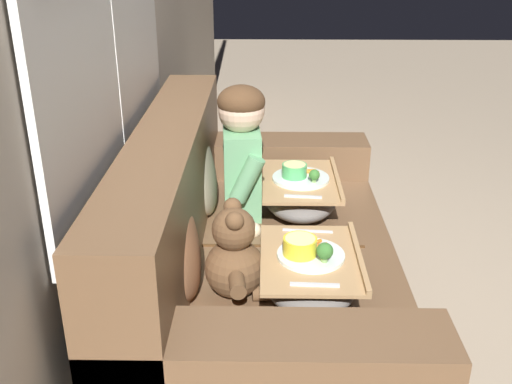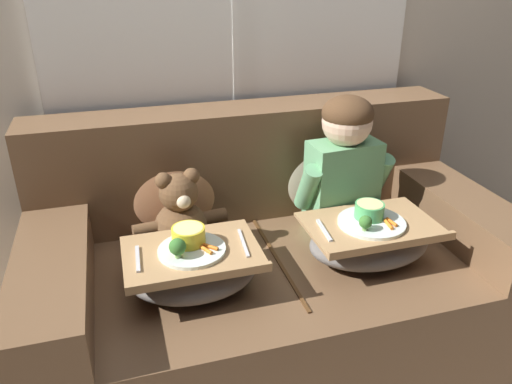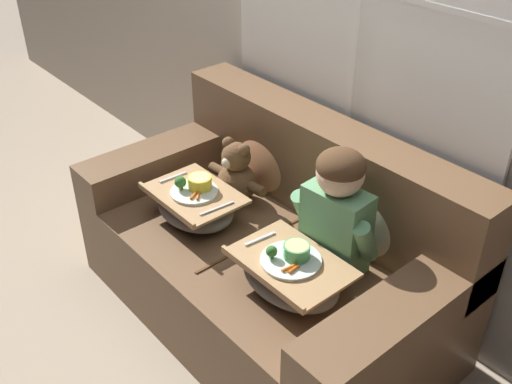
# 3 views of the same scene
# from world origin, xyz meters

# --- Properties ---
(ground_plane) EXTENTS (14.00, 14.00, 0.00)m
(ground_plane) POSITION_xyz_m (0.00, 0.00, 0.00)
(ground_plane) COLOR tan
(couch) EXTENTS (1.69, 0.94, 0.89)m
(couch) POSITION_xyz_m (0.00, 0.06, 0.32)
(couch) COLOR brown
(couch) RESTS_ON ground_plane
(throw_pillow_behind_child) EXTENTS (0.39, 0.19, 0.40)m
(throw_pillow_behind_child) POSITION_xyz_m (0.31, 0.28, 0.63)
(throw_pillow_behind_child) COLOR #C1B293
(throw_pillow_behind_child) RESTS_ON couch
(throw_pillow_behind_teddy) EXTENTS (0.36, 0.17, 0.37)m
(throw_pillow_behind_teddy) POSITION_xyz_m (-0.31, 0.28, 0.63)
(throw_pillow_behind_teddy) COLOR #B2754C
(throw_pillow_behind_teddy) RESTS_ON couch
(child_figure) EXTENTS (0.38, 0.19, 0.53)m
(child_figure) POSITION_xyz_m (0.31, 0.11, 0.73)
(child_figure) COLOR #66A370
(child_figure) RESTS_ON couch
(teddy_bear) EXTENTS (0.34, 0.24, 0.32)m
(teddy_bear) POSITION_xyz_m (-0.31, 0.10, 0.58)
(teddy_bear) COLOR brown
(teddy_bear) RESTS_ON couch
(lap_tray_child) EXTENTS (0.45, 0.31, 0.21)m
(lap_tray_child) POSITION_xyz_m (0.31, -0.13, 0.52)
(lap_tray_child) COLOR slate
(lap_tray_child) RESTS_ON child_figure
(lap_tray_teddy) EXTENTS (0.43, 0.32, 0.21)m
(lap_tray_teddy) POSITION_xyz_m (-0.31, -0.13, 0.52)
(lap_tray_teddy) COLOR slate
(lap_tray_teddy) RESTS_ON teddy_bear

